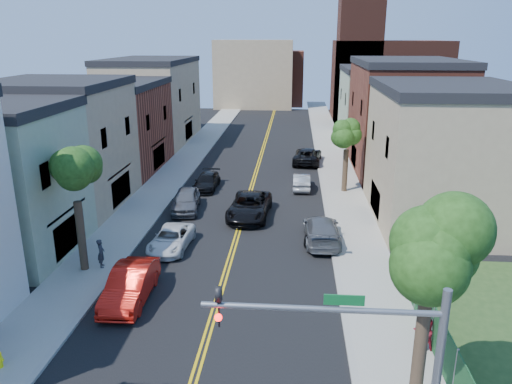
% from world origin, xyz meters
% --- Properties ---
extents(sidewalk_left, '(3.20, 100.00, 0.15)m').
position_xyz_m(sidewalk_left, '(-7.90, 40.00, 0.07)').
color(sidewalk_left, gray).
rests_on(sidewalk_left, ground).
extents(sidewalk_right, '(3.20, 100.00, 0.15)m').
position_xyz_m(sidewalk_right, '(7.90, 40.00, 0.07)').
color(sidewalk_right, gray).
rests_on(sidewalk_right, ground).
extents(curb_left, '(0.30, 100.00, 0.15)m').
position_xyz_m(curb_left, '(-6.15, 40.00, 0.07)').
color(curb_left, gray).
rests_on(curb_left, ground).
extents(curb_right, '(0.30, 100.00, 0.15)m').
position_xyz_m(curb_right, '(6.15, 40.00, 0.07)').
color(curb_right, gray).
rests_on(curb_right, ground).
extents(bldg_left_tan_near, '(9.00, 10.00, 9.00)m').
position_xyz_m(bldg_left_tan_near, '(-14.00, 25.00, 4.50)').
color(bldg_left_tan_near, '#998466').
rests_on(bldg_left_tan_near, ground).
extents(bldg_left_brick, '(9.00, 12.00, 8.00)m').
position_xyz_m(bldg_left_brick, '(-14.00, 36.00, 4.00)').
color(bldg_left_brick, brown).
rests_on(bldg_left_brick, ground).
extents(bldg_left_tan_far, '(9.00, 16.00, 9.50)m').
position_xyz_m(bldg_left_tan_far, '(-14.00, 50.00, 4.75)').
color(bldg_left_tan_far, '#998466').
rests_on(bldg_left_tan_far, ground).
extents(bldg_right_tan, '(9.00, 12.00, 9.00)m').
position_xyz_m(bldg_right_tan, '(14.00, 24.00, 4.50)').
color(bldg_right_tan, '#998466').
rests_on(bldg_right_tan, ground).
extents(bldg_right_brick, '(9.00, 14.00, 10.00)m').
position_xyz_m(bldg_right_brick, '(14.00, 38.00, 5.00)').
color(bldg_right_brick, brown).
rests_on(bldg_right_brick, ground).
extents(bldg_right_palegrn, '(9.00, 12.00, 8.50)m').
position_xyz_m(bldg_right_palegrn, '(14.00, 52.00, 4.25)').
color(bldg_right_palegrn, gray).
rests_on(bldg_right_palegrn, ground).
extents(church, '(16.20, 14.20, 22.60)m').
position_xyz_m(church, '(16.33, 67.07, 7.24)').
color(church, '#4C2319').
rests_on(church, ground).
extents(backdrop_left, '(14.00, 8.00, 12.00)m').
position_xyz_m(backdrop_left, '(-4.00, 82.00, 6.00)').
color(backdrop_left, '#998466').
rests_on(backdrop_left, ground).
extents(backdrop_center, '(10.00, 8.00, 10.00)m').
position_xyz_m(backdrop_center, '(0.00, 86.00, 5.00)').
color(backdrop_center, brown).
rests_on(backdrop_center, ground).
extents(fence_right, '(0.04, 15.00, 1.90)m').
position_xyz_m(fence_right, '(9.50, 9.50, 1.10)').
color(fence_right, '#143F1E').
rests_on(fence_right, sidewalk_right).
extents(tree_left_mid, '(5.20, 5.20, 9.29)m').
position_xyz_m(tree_left_mid, '(-7.88, 14.01, 6.58)').
color(tree_left_mid, '#382D1C').
rests_on(tree_left_mid, sidewalk_left).
extents(tree_right_corner, '(5.80, 5.80, 10.35)m').
position_xyz_m(tree_right_corner, '(7.93, 4.01, 7.31)').
color(tree_right_corner, '#382D1C').
rests_on(tree_right_corner, sidewalk_right).
extents(tree_right_far, '(4.40, 4.40, 8.03)m').
position_xyz_m(tree_right_far, '(7.92, 30.01, 5.76)').
color(tree_right_far, '#382D1C').
rests_on(tree_right_far, sidewalk_right).
extents(red_sedan, '(1.90, 5.17, 1.69)m').
position_xyz_m(red_sedan, '(-4.29, 11.08, 0.85)').
color(red_sedan, red).
rests_on(red_sedan, ground).
extents(white_pickup, '(2.37, 4.73, 1.29)m').
position_xyz_m(white_pickup, '(-3.80, 17.43, 0.64)').
color(white_pickup, silver).
rests_on(white_pickup, ground).
extents(grey_car_left, '(2.44, 4.99, 1.64)m').
position_xyz_m(grey_car_left, '(-4.39, 24.45, 0.82)').
color(grey_car_left, '#515258').
rests_on(grey_car_left, ground).
extents(black_car_left, '(1.99, 4.60, 1.32)m').
position_xyz_m(black_car_left, '(-3.80, 30.07, 0.66)').
color(black_car_left, black).
rests_on(black_car_left, ground).
extents(grey_car_right, '(2.36, 5.51, 1.58)m').
position_xyz_m(grey_car_right, '(5.50, 19.25, 0.79)').
color(grey_car_right, '#525459').
rests_on(grey_car_right, ground).
extents(black_car_right, '(2.08, 4.11, 1.34)m').
position_xyz_m(black_car_right, '(5.30, 19.39, 0.67)').
color(black_car_right, black).
rests_on(black_car_right, ground).
extents(silver_car_right, '(1.44, 4.11, 1.35)m').
position_xyz_m(silver_car_right, '(4.33, 30.73, 0.68)').
color(silver_car_right, '#939599').
rests_on(silver_car_right, ground).
extents(dark_car_right_far, '(3.22, 6.01, 1.61)m').
position_xyz_m(dark_car_right_far, '(5.02, 39.87, 0.80)').
color(dark_car_right_far, black).
rests_on(dark_car_right_far, ground).
extents(black_suv_lane, '(3.13, 6.15, 1.66)m').
position_xyz_m(black_suv_lane, '(0.50, 23.44, 0.83)').
color(black_suv_lane, black).
rests_on(black_suv_lane, ground).
extents(pedestrian_left, '(0.55, 0.69, 1.65)m').
position_xyz_m(pedestrian_left, '(-7.03, 14.34, 0.97)').
color(pedestrian_left, '#2A2A32').
rests_on(pedestrian_left, sidewalk_left).
extents(pedestrian_right, '(1.07, 0.93, 1.87)m').
position_xyz_m(pedestrian_right, '(9.10, 7.82, 1.08)').
color(pedestrian_right, maroon).
rests_on(pedestrian_right, sidewalk_right).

